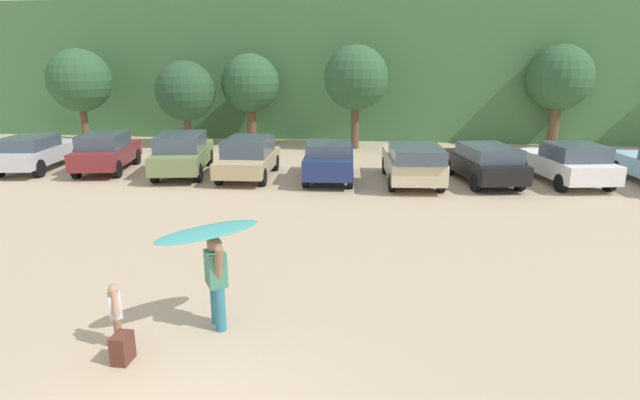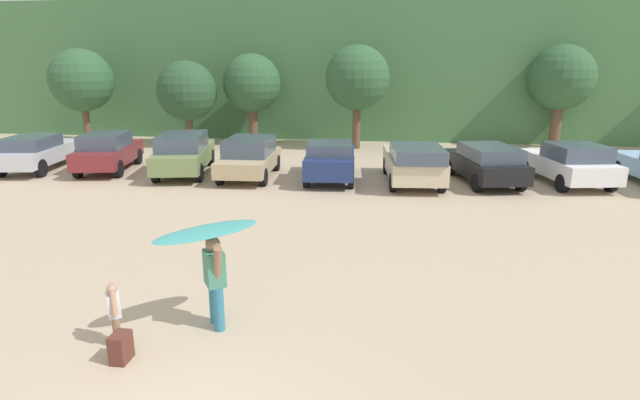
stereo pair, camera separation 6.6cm
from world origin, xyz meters
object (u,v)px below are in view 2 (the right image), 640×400
object	(u,v)px
parked_car_olive_green	(184,152)
person_adult	(215,277)
parked_car_silver	(37,151)
parked_car_white	(570,163)
backpack_dropped	(121,347)
parked_car_black	(486,163)
parked_car_champagne	(413,162)
parked_car_tan	(250,157)
person_child	(114,311)
surfboard_teal	(207,232)
parked_car_maroon	(108,151)
parked_car_navy	(330,160)

from	to	relation	value
parked_car_olive_green	person_adult	xyz separation A→B (m)	(5.37, -11.53, 0.04)
person_adult	parked_car_silver	bearing A→B (deg)	-77.83
parked_car_olive_green	parked_car_white	bearing A→B (deg)	-100.95
backpack_dropped	parked_car_white	bearing A→B (deg)	51.14
parked_car_black	backpack_dropped	bearing A→B (deg)	137.25
parked_car_champagne	backpack_dropped	world-z (taller)	parked_car_champagne
parked_car_white	parked_car_champagne	bearing A→B (deg)	86.71
parked_car_champagne	parked_car_black	world-z (taller)	parked_car_champagne
parked_car_tan	person_adult	bearing A→B (deg)	-169.86
parked_car_white	person_child	size ratio (longest dim) A/B	4.16
parked_car_silver	parked_car_olive_green	world-z (taller)	parked_car_olive_green
parked_car_silver	surfboard_teal	world-z (taller)	surfboard_teal
person_adult	surfboard_teal	distance (m)	0.82
parked_car_tan	backpack_dropped	size ratio (longest dim) A/B	9.36
parked_car_black	backpack_dropped	xyz separation A→B (m)	(-7.45, -12.74, -0.55)
parked_car_olive_green	parked_car_black	bearing A→B (deg)	-102.03
parked_car_silver	parked_car_champagne	size ratio (longest dim) A/B	1.02
person_adult	person_child	bearing A→B (deg)	-4.86
parked_car_maroon	surfboard_teal	bearing A→B (deg)	-155.59
person_child	backpack_dropped	bearing A→B (deg)	91.88
parked_car_champagne	person_adult	bearing A→B (deg)	156.40
parked_car_olive_green	person_child	xyz separation A→B (m)	(3.98, -12.30, -0.29)
parked_car_silver	parked_car_olive_green	xyz separation A→B (m)	(6.38, 0.10, 0.09)
parked_car_maroon	parked_car_champagne	distance (m)	12.43
parked_car_navy	parked_car_white	xyz separation A→B (m)	(8.81, 0.60, -0.01)
parked_car_olive_green	person_child	bearing A→B (deg)	-174.13
person_child	surfboard_teal	size ratio (longest dim) A/B	0.63
parked_car_olive_green	parked_car_black	distance (m)	11.74
parked_car_champagne	parked_car_black	bearing A→B (deg)	-84.56
parked_car_olive_green	surfboard_teal	world-z (taller)	surfboard_teal
parked_car_olive_green	parked_car_black	xyz separation A→B (m)	(11.74, 0.01, -0.10)
parked_car_silver	parked_car_tan	size ratio (longest dim) A/B	1.15
parked_car_black	parked_car_maroon	bearing A→B (deg)	77.20
parked_car_navy	parked_car_black	xyz separation A→B (m)	(5.77, 0.32, -0.02)
parked_car_white	person_child	world-z (taller)	parked_car_white
parked_car_tan	parked_car_champagne	bearing A→B (deg)	-95.20
parked_car_silver	parked_car_maroon	bearing A→B (deg)	-94.99
parked_car_black	surfboard_teal	world-z (taller)	surfboard_teal
parked_car_silver	parked_car_black	bearing A→B (deg)	-98.54
person_adult	person_child	xyz separation A→B (m)	(-1.39, -0.76, -0.32)
parked_car_champagne	surfboard_teal	distance (m)	11.76
parked_car_tan	backpack_dropped	bearing A→B (deg)	-175.90
parked_car_champagne	parked_car_black	distance (m)	2.71
person_adult	surfboard_teal	xyz separation A→B (m)	(-0.06, -0.06, 0.81)
parked_car_black	backpack_dropped	distance (m)	14.76
parked_car_champagne	parked_car_white	distance (m)	5.76
parked_car_maroon	person_adult	world-z (taller)	person_adult
surfboard_teal	backpack_dropped	world-z (taller)	surfboard_teal
person_adult	backpack_dropped	distance (m)	1.75
parked_car_olive_green	parked_car_navy	size ratio (longest dim) A/B	1.22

